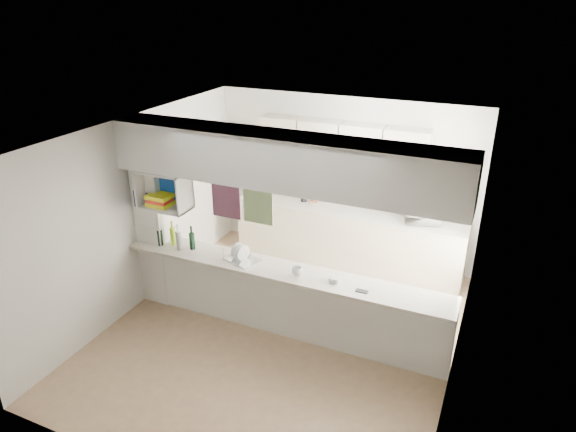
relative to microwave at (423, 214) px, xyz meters
The scene contains 16 objects.
floor 2.69m from the microwave, 122.44° to the right, with size 4.80×4.80×0.00m, color #977358.
ceiling 2.91m from the microwave, 122.44° to the right, with size 4.80×4.80×0.00m, color white.
wall_back 1.38m from the microwave, 166.68° to the left, with size 4.20×4.20×0.00m, color silver.
wall_left 4.02m from the microwave, 148.66° to the right, with size 4.80×4.80×0.00m, color silver.
wall_right 2.24m from the microwave, 69.64° to the right, with size 4.80×4.80×0.00m, color silver.
servery_partition 2.64m from the microwave, 125.71° to the right, with size 4.20×0.50×2.60m.
cubby_shelf 3.66m from the microwave, 143.39° to the right, with size 0.65×0.35×0.50m.
kitchen_run 1.19m from the microwave, behind, with size 3.60×0.63×2.24m.
microwave is the anchor object (origin of this frame).
bowl 0.17m from the microwave, 146.95° to the left, with size 0.24×0.24×0.06m, color #0E3E9F.
dish_rack 2.78m from the microwave, 131.88° to the right, with size 0.48×0.42×0.22m.
cup 2.41m from the microwave, 116.70° to the right, with size 0.12×0.12×0.10m, color white.
wine_bottles 3.53m from the microwave, 143.34° to the right, with size 0.52×0.15×0.36m.
plastic_tubs 2.20m from the microwave, 105.79° to the right, with size 0.49×0.17×0.07m.
utensil_jar 1.90m from the microwave, behind, with size 0.09×0.09×0.13m, color black.
knife_block 1.74m from the microwave, behind, with size 0.11×0.08×0.21m, color brown.
Camera 1 is at (2.29, -4.95, 4.02)m, focal length 32.00 mm.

